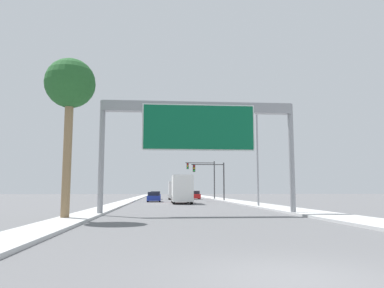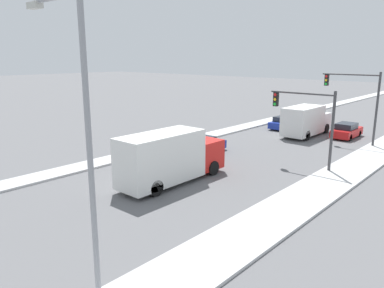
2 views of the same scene
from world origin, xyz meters
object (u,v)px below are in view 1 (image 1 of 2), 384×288
at_px(car_mid_left, 154,197).
at_px(car_far_right, 156,195).
at_px(traffic_light_near_intersection, 213,175).
at_px(street_lamp_right, 254,148).
at_px(sign_gantry, 199,124).
at_px(traffic_light_mid_block, 205,173).
at_px(truck_box_secondary, 182,189).
at_px(car_mid_right, 195,195).
at_px(palm_tree_foreground, 70,88).
at_px(truck_box_primary, 176,190).

height_order(car_mid_left, car_far_right, car_far_right).
xyz_separation_m(car_mid_left, traffic_light_near_intersection, (8.60, 1.78, 3.25)).
distance_m(car_far_right, traffic_light_near_intersection, 15.71).
distance_m(car_mid_left, street_lamp_right, 20.81).
bearing_deg(sign_gantry, street_lamp_right, 59.01).
bearing_deg(traffic_light_mid_block, truck_box_secondary, -105.08).
distance_m(truck_box_secondary, street_lamp_right, 12.77).
height_order(car_mid_right, street_lamp_right, street_lamp_right).
distance_m(car_mid_right, palm_tree_foreground, 48.12).
xyz_separation_m(truck_box_primary, palm_tree_foreground, (-7.72, -44.40, 5.86)).
height_order(sign_gantry, car_mid_right, sign_gantry).
distance_m(sign_gantry, traffic_light_mid_block, 40.50).
relative_size(car_mid_left, car_mid_right, 1.05).
height_order(sign_gantry, truck_box_primary, sign_gantry).
bearing_deg(palm_tree_foreground, car_far_right, 84.82).
bearing_deg(traffic_light_mid_block, palm_tree_foreground, -106.37).
bearing_deg(palm_tree_foreground, traffic_light_mid_block, 73.63).
distance_m(car_far_right, palm_tree_foreground, 47.22).
distance_m(sign_gantry, street_lamp_right, 12.64).
xyz_separation_m(sign_gantry, car_mid_right, (3.50, 42.65, -5.40)).
bearing_deg(car_mid_right, car_far_right, 178.08).
xyz_separation_m(car_mid_left, truck_box_primary, (3.50, 12.38, 0.91)).
distance_m(car_far_right, truck_box_primary, 4.20).
relative_size(traffic_light_near_intersection, street_lamp_right, 0.58).
xyz_separation_m(sign_gantry, car_far_right, (-3.50, 42.88, -5.44)).
bearing_deg(car_mid_left, car_mid_right, 63.90).
distance_m(traffic_light_mid_block, palm_tree_foreground, 45.74).
bearing_deg(street_lamp_right, car_mid_left, 119.73).
relative_size(sign_gantry, traffic_light_mid_block, 1.99).
relative_size(car_far_right, palm_tree_foreground, 0.47).
xyz_separation_m(car_far_right, street_lamp_right, (10.01, -32.05, 5.08)).
bearing_deg(street_lamp_right, traffic_light_mid_block, 92.67).
bearing_deg(street_lamp_right, sign_gantry, -120.99).
xyz_separation_m(car_mid_right, truck_box_primary, (-3.50, -1.91, 0.86)).
bearing_deg(truck_box_primary, truck_box_secondary, -90.00).
xyz_separation_m(truck_box_secondary, traffic_light_mid_block, (5.14, 19.09, 2.82)).
height_order(car_mid_right, traffic_light_near_intersection, traffic_light_near_intersection).
height_order(car_mid_left, truck_box_primary, truck_box_primary).
distance_m(car_mid_left, traffic_light_near_intersection, 9.37).
relative_size(car_mid_left, car_far_right, 1.04).
relative_size(car_far_right, car_mid_right, 1.01).
bearing_deg(traffic_light_near_intersection, car_mid_left, -168.30).
bearing_deg(truck_box_primary, car_mid_left, -105.78).
height_order(sign_gantry, traffic_light_mid_block, sign_gantry).
xyz_separation_m(car_far_right, truck_box_primary, (3.50, -2.14, 0.90)).
height_order(car_mid_right, palm_tree_foreground, palm_tree_foreground).
xyz_separation_m(car_far_right, traffic_light_mid_block, (8.64, -2.75, 3.86)).
height_order(truck_box_primary, truck_box_secondary, truck_box_secondary).
bearing_deg(car_mid_left, truck_box_primary, 74.22).
relative_size(car_far_right, truck_box_secondary, 0.53).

